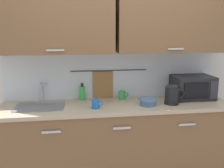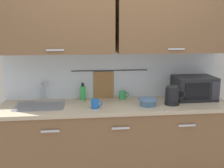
{
  "view_description": "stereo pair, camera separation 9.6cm",
  "coord_description": "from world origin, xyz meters",
  "px_view_note": "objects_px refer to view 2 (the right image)",
  "views": [
    {
      "loc": [
        -0.45,
        -2.39,
        1.7
      ],
      "look_at": [
        -0.05,
        0.33,
        1.12
      ],
      "focal_mm": 41.22,
      "sensor_mm": 36.0,
      "label": 1
    },
    {
      "loc": [
        -0.35,
        -2.4,
        1.7
      ],
      "look_at": [
        -0.05,
        0.33,
        1.12
      ],
      "focal_mm": 41.22,
      "sensor_mm": 36.0,
      "label": 2
    }
  ],
  "objects_px": {
    "mug_near_sink": "(95,104)",
    "mug_by_kettle": "(123,95)",
    "electric_kettle": "(172,96)",
    "microwave": "(194,88)",
    "dish_soap_bottle": "(83,92)",
    "mixing_bowl": "(148,102)"
  },
  "relations": [
    {
      "from": "microwave",
      "to": "mixing_bowl",
      "type": "distance_m",
      "value": 0.64
    },
    {
      "from": "mug_near_sink",
      "to": "mixing_bowl",
      "type": "distance_m",
      "value": 0.57
    },
    {
      "from": "mug_near_sink",
      "to": "electric_kettle",
      "type": "bearing_deg",
      "value": 2.81
    },
    {
      "from": "mixing_bowl",
      "to": "mug_by_kettle",
      "type": "distance_m",
      "value": 0.38
    },
    {
      "from": "electric_kettle",
      "to": "dish_soap_bottle",
      "type": "relative_size",
      "value": 1.16
    },
    {
      "from": "mug_near_sink",
      "to": "mixing_bowl",
      "type": "height_order",
      "value": "mug_near_sink"
    },
    {
      "from": "dish_soap_bottle",
      "to": "mixing_bowl",
      "type": "distance_m",
      "value": 0.77
    },
    {
      "from": "dish_soap_bottle",
      "to": "mug_by_kettle",
      "type": "relative_size",
      "value": 1.63
    },
    {
      "from": "microwave",
      "to": "mug_near_sink",
      "type": "bearing_deg",
      "value": -168.51
    },
    {
      "from": "electric_kettle",
      "to": "mixing_bowl",
      "type": "bearing_deg",
      "value": -177.39
    },
    {
      "from": "electric_kettle",
      "to": "mug_near_sink",
      "type": "bearing_deg",
      "value": -177.19
    },
    {
      "from": "mixing_bowl",
      "to": "electric_kettle",
      "type": "bearing_deg",
      "value": 2.61
    },
    {
      "from": "microwave",
      "to": "mixing_bowl",
      "type": "xyz_separation_m",
      "value": [
        -0.6,
        -0.21,
        -0.09
      ]
    },
    {
      "from": "electric_kettle",
      "to": "mug_by_kettle",
      "type": "relative_size",
      "value": 1.89
    },
    {
      "from": "mug_near_sink",
      "to": "mug_by_kettle",
      "type": "bearing_deg",
      "value": 44.21
    },
    {
      "from": "electric_kettle",
      "to": "mug_near_sink",
      "type": "distance_m",
      "value": 0.84
    },
    {
      "from": "dish_soap_bottle",
      "to": "electric_kettle",
      "type": "bearing_deg",
      "value": -17.88
    },
    {
      "from": "mug_near_sink",
      "to": "mug_by_kettle",
      "type": "distance_m",
      "value": 0.47
    },
    {
      "from": "microwave",
      "to": "dish_soap_bottle",
      "type": "distance_m",
      "value": 1.3
    },
    {
      "from": "microwave",
      "to": "electric_kettle",
      "type": "relative_size",
      "value": 2.03
    },
    {
      "from": "microwave",
      "to": "mug_by_kettle",
      "type": "height_order",
      "value": "microwave"
    },
    {
      "from": "electric_kettle",
      "to": "mug_by_kettle",
      "type": "distance_m",
      "value": 0.58
    }
  ]
}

